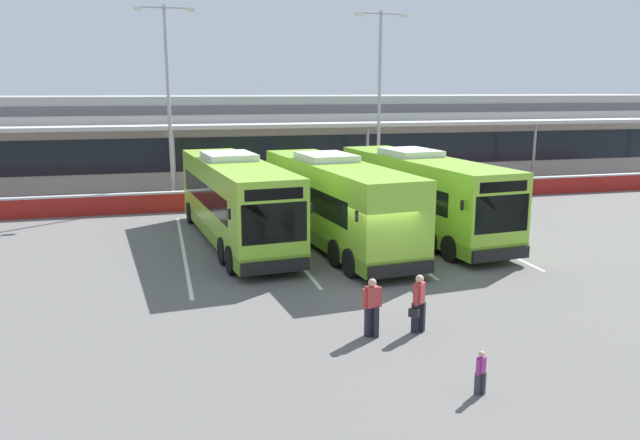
{
  "coord_description": "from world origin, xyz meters",
  "views": [
    {
      "loc": [
        -7.1,
        -19.57,
        6.52
      ],
      "look_at": [
        -1.24,
        3.0,
        1.6
      ],
      "focal_mm": 35.07,
      "sensor_mm": 36.0,
      "label": 1
    }
  ],
  "objects_px": {
    "lamp_post_west": "(168,93)",
    "pedestrian_child": "(481,371)",
    "coach_bus_left_centre": "(334,203)",
    "lamp_post_centre": "(379,92)",
    "pedestrian_in_dark_coat": "(372,306)",
    "pedestrian_with_handbag": "(419,302)",
    "coach_bus_leftmost": "(235,201)",
    "coach_bus_centre": "(420,195)"
  },
  "relations": [
    {
      "from": "pedestrian_child",
      "to": "lamp_post_centre",
      "type": "distance_m",
      "value": 26.61
    },
    {
      "from": "coach_bus_leftmost",
      "to": "pedestrian_in_dark_coat",
      "type": "distance_m",
      "value": 11.7
    },
    {
      "from": "pedestrian_child",
      "to": "lamp_post_west",
      "type": "height_order",
      "value": "lamp_post_west"
    },
    {
      "from": "coach_bus_leftmost",
      "to": "pedestrian_with_handbag",
      "type": "relative_size",
      "value": 7.62
    },
    {
      "from": "coach_bus_leftmost",
      "to": "lamp_post_centre",
      "type": "bearing_deg",
      "value": 44.82
    },
    {
      "from": "lamp_post_west",
      "to": "pedestrian_child",
      "type": "bearing_deg",
      "value": -77.23
    },
    {
      "from": "coach_bus_left_centre",
      "to": "lamp_post_west",
      "type": "bearing_deg",
      "value": 118.33
    },
    {
      "from": "coach_bus_centre",
      "to": "pedestrian_in_dark_coat",
      "type": "bearing_deg",
      "value": -119.02
    },
    {
      "from": "coach_bus_centre",
      "to": "lamp_post_west",
      "type": "xyz_separation_m",
      "value": [
        -10.65,
        10.87,
        4.5
      ]
    },
    {
      "from": "coach_bus_leftmost",
      "to": "pedestrian_child",
      "type": "xyz_separation_m",
      "value": [
        3.43,
        -15.11,
        -1.24
      ]
    },
    {
      "from": "pedestrian_child",
      "to": "lamp_post_centre",
      "type": "relative_size",
      "value": 0.09
    },
    {
      "from": "pedestrian_child",
      "to": "coach_bus_left_centre",
      "type": "bearing_deg",
      "value": 87.56
    },
    {
      "from": "pedestrian_in_dark_coat",
      "to": "pedestrian_child",
      "type": "xyz_separation_m",
      "value": [
        1.22,
        -3.66,
        -0.33
      ]
    },
    {
      "from": "pedestrian_in_dark_coat",
      "to": "lamp_post_west",
      "type": "bearing_deg",
      "value": 101.8
    },
    {
      "from": "pedestrian_in_dark_coat",
      "to": "lamp_post_centre",
      "type": "relative_size",
      "value": 0.15
    },
    {
      "from": "pedestrian_with_handbag",
      "to": "lamp_post_centre",
      "type": "distance_m",
      "value": 23.1
    },
    {
      "from": "coach_bus_left_centre",
      "to": "pedestrian_in_dark_coat",
      "type": "distance_m",
      "value": 10.23
    },
    {
      "from": "coach_bus_left_centre",
      "to": "lamp_post_centre",
      "type": "distance_m",
      "value": 13.69
    },
    {
      "from": "pedestrian_with_handbag",
      "to": "pedestrian_child",
      "type": "distance_m",
      "value": 3.66
    },
    {
      "from": "pedestrian_child",
      "to": "lamp_post_west",
      "type": "relative_size",
      "value": 0.09
    },
    {
      "from": "coach_bus_centre",
      "to": "lamp_post_centre",
      "type": "xyz_separation_m",
      "value": [
        1.77,
        10.49,
        4.5
      ]
    },
    {
      "from": "pedestrian_child",
      "to": "pedestrian_in_dark_coat",
      "type": "bearing_deg",
      "value": 108.39
    },
    {
      "from": "pedestrian_in_dark_coat",
      "to": "lamp_post_centre",
      "type": "bearing_deg",
      "value": 69.89
    },
    {
      "from": "coach_bus_leftmost",
      "to": "coach_bus_left_centre",
      "type": "distance_m",
      "value": 4.26
    },
    {
      "from": "coach_bus_leftmost",
      "to": "lamp_post_west",
      "type": "distance_m",
      "value": 11.56
    },
    {
      "from": "coach_bus_left_centre",
      "to": "lamp_post_centre",
      "type": "bearing_deg",
      "value": 62.08
    },
    {
      "from": "coach_bus_leftmost",
      "to": "pedestrian_with_handbag",
      "type": "distance_m",
      "value": 12.04
    },
    {
      "from": "coach_bus_leftmost",
      "to": "pedestrian_in_dark_coat",
      "type": "bearing_deg",
      "value": -79.05
    },
    {
      "from": "coach_bus_left_centre",
      "to": "coach_bus_centre",
      "type": "height_order",
      "value": "same"
    },
    {
      "from": "pedestrian_with_handbag",
      "to": "pedestrian_in_dark_coat",
      "type": "distance_m",
      "value": 1.33
    },
    {
      "from": "coach_bus_left_centre",
      "to": "pedestrian_with_handbag",
      "type": "xyz_separation_m",
      "value": [
        -0.47,
        -10.05,
        -0.93
      ]
    },
    {
      "from": "coach_bus_leftmost",
      "to": "coach_bus_centre",
      "type": "relative_size",
      "value": 1.0
    },
    {
      "from": "coach_bus_leftmost",
      "to": "lamp_post_centre",
      "type": "xyz_separation_m",
      "value": [
        10.07,
        10.01,
        4.5
      ]
    },
    {
      "from": "coach_bus_left_centre",
      "to": "coach_bus_centre",
      "type": "distance_m",
      "value": 4.38
    },
    {
      "from": "coach_bus_leftmost",
      "to": "pedestrian_child",
      "type": "relative_size",
      "value": 12.29
    },
    {
      "from": "pedestrian_in_dark_coat",
      "to": "pedestrian_child",
      "type": "bearing_deg",
      "value": -71.61
    },
    {
      "from": "coach_bus_leftmost",
      "to": "coach_bus_centre",
      "type": "xyz_separation_m",
      "value": [
        8.3,
        -0.48,
        0.0
      ]
    },
    {
      "from": "coach_bus_centre",
      "to": "lamp_post_centre",
      "type": "bearing_deg",
      "value": 80.42
    },
    {
      "from": "pedestrian_with_handbag",
      "to": "pedestrian_in_dark_coat",
      "type": "bearing_deg",
      "value": 179.23
    },
    {
      "from": "coach_bus_centre",
      "to": "pedestrian_in_dark_coat",
      "type": "xyz_separation_m",
      "value": [
        -6.08,
        -10.97,
        -0.91
      ]
    },
    {
      "from": "coach_bus_centre",
      "to": "pedestrian_child",
      "type": "distance_m",
      "value": 15.47
    },
    {
      "from": "coach_bus_left_centre",
      "to": "coach_bus_centre",
      "type": "relative_size",
      "value": 1.0
    }
  ]
}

